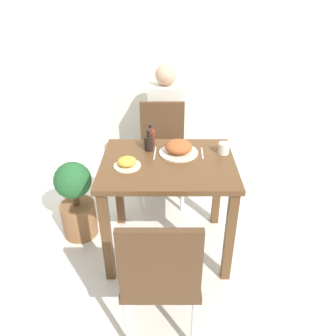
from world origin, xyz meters
The scene contains 14 objects.
ground_plane centered at (0.00, 0.00, 0.00)m, with size 16.00×16.00×0.00m, color silver.
wall_back centered at (0.00, 1.53, 1.30)m, with size 8.00×0.05×2.60m.
dining_table centered at (0.00, 0.00, 0.63)m, with size 0.91×0.71×0.77m.
chair_near centered at (-0.04, -0.73, 0.51)m, with size 0.42×0.42×0.90m.
chair_far centered at (-0.05, 0.72, 0.51)m, with size 0.42×0.42×0.90m.
food_plate centered at (0.07, 0.12, 0.81)m, with size 0.28×0.28×0.09m.
side_plate centered at (-0.27, -0.07, 0.80)m, with size 0.18×0.18×0.07m.
drink_cup centered at (0.39, 0.12, 0.81)m, with size 0.08×0.08×0.08m.
sauce_bottle centered at (-0.14, 0.17, 0.83)m, with size 0.06×0.06×0.17m.
condiment_bottle centered at (-0.13, 0.27, 0.83)m, with size 0.06×0.06×0.17m.
fork_utensil centered at (-0.09, 0.12, 0.77)m, with size 0.02×0.19×0.00m.
spoon_utensil centered at (0.24, 0.12, 0.77)m, with size 0.01×0.17×0.00m.
potted_plant_left centered at (-0.72, 0.16, 0.34)m, with size 0.28×0.28×0.66m.
person_figure centered at (-0.02, 1.11, 0.58)m, with size 0.34×0.22×1.17m.
Camera 1 is at (0.00, -1.93, 1.86)m, focal length 35.00 mm.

